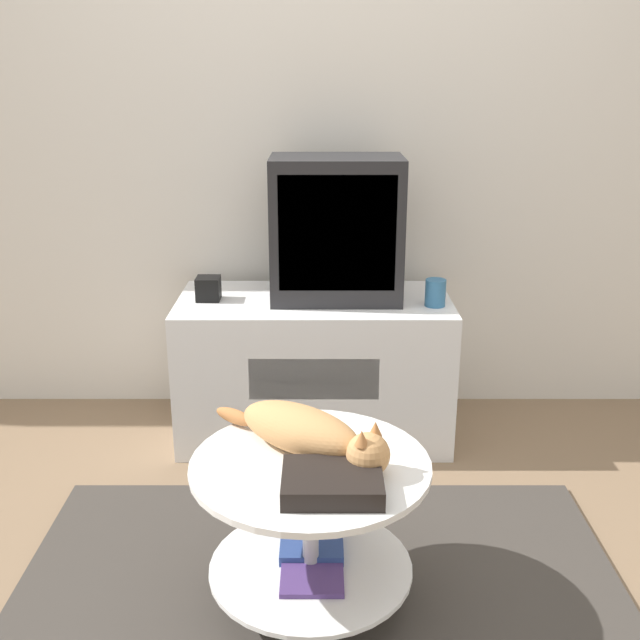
# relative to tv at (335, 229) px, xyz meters

# --- Properties ---
(ground_plane) EXTENTS (12.00, 12.00, 0.00)m
(ground_plane) POSITION_rel_tv_xyz_m (-0.06, -1.08, -0.86)
(ground_plane) COLOR #7F664C
(wall_back) EXTENTS (8.00, 0.05, 2.60)m
(wall_back) POSITION_rel_tv_xyz_m (-0.06, 0.33, 0.44)
(wall_back) COLOR silver
(wall_back) RESTS_ON ground_plane
(rug) EXTENTS (1.76, 1.21, 0.02)m
(rug) POSITION_rel_tv_xyz_m (-0.06, -1.08, -0.85)
(rug) COLOR #3D3833
(rug) RESTS_ON ground_plane
(tv_stand) EXTENTS (1.07, 0.52, 0.58)m
(tv_stand) POSITION_rel_tv_xyz_m (-0.09, -0.02, -0.57)
(tv_stand) COLOR white
(tv_stand) RESTS_ON ground_plane
(tv) EXTENTS (0.50, 0.32, 0.55)m
(tv) POSITION_rel_tv_xyz_m (0.00, 0.00, 0.00)
(tv) COLOR #232326
(tv) RESTS_ON tv_stand
(speaker) EXTENTS (0.09, 0.09, 0.09)m
(speaker) POSITION_rel_tv_xyz_m (-0.50, -0.03, -0.23)
(speaker) COLOR black
(speaker) RESTS_ON tv_stand
(mug) EXTENTS (0.08, 0.08, 0.10)m
(mug) POSITION_rel_tv_xyz_m (0.38, -0.11, -0.22)
(mug) COLOR teal
(mug) RESTS_ON tv_stand
(coffee_table) EXTENTS (0.64, 0.64, 0.44)m
(coffee_table) POSITION_rel_tv_xyz_m (-0.09, -1.09, -0.56)
(coffee_table) COLOR #B2B2B7
(coffee_table) RESTS_ON rug
(dvd_box) EXTENTS (0.24, 0.19, 0.05)m
(dvd_box) POSITION_rel_tv_xyz_m (-0.03, -1.24, -0.37)
(dvd_box) COLOR black
(dvd_box) RESTS_ON coffee_table
(cat) EXTENTS (0.49, 0.39, 0.14)m
(cat) POSITION_rel_tv_xyz_m (-0.09, -1.04, -0.33)
(cat) COLOR tan
(cat) RESTS_ON coffee_table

